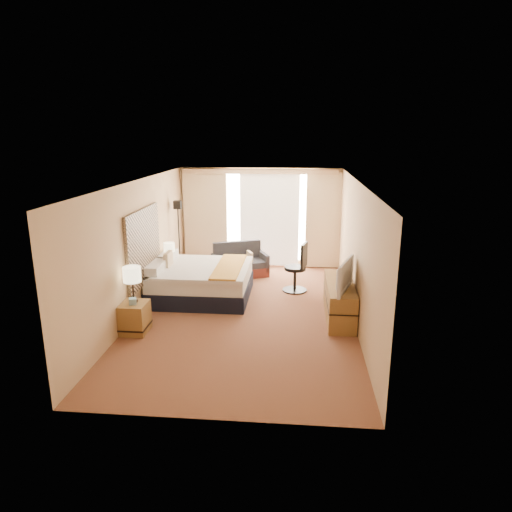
# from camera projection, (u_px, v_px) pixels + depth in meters

# --- Properties ---
(floor) EXTENTS (4.20, 7.00, 0.02)m
(floor) POSITION_uv_depth(u_px,v_px,m) (245.00, 313.00, 9.06)
(floor) COLOR #541D18
(floor) RESTS_ON ground
(ceiling) EXTENTS (4.20, 7.00, 0.02)m
(ceiling) POSITION_uv_depth(u_px,v_px,m) (245.00, 182.00, 8.38)
(ceiling) COLOR white
(ceiling) RESTS_ON wall_back
(wall_back) EXTENTS (4.20, 0.02, 2.60)m
(wall_back) POSITION_uv_depth(u_px,v_px,m) (260.00, 218.00, 12.09)
(wall_back) COLOR tan
(wall_back) RESTS_ON ground
(wall_front) EXTENTS (4.20, 0.02, 2.60)m
(wall_front) POSITION_uv_depth(u_px,v_px,m) (211.00, 324.00, 5.36)
(wall_front) COLOR tan
(wall_front) RESTS_ON ground
(wall_left) EXTENTS (0.02, 7.00, 2.60)m
(wall_left) POSITION_uv_depth(u_px,v_px,m) (138.00, 248.00, 8.91)
(wall_left) COLOR tan
(wall_left) RESTS_ON ground
(wall_right) EXTENTS (0.02, 7.00, 2.60)m
(wall_right) POSITION_uv_depth(u_px,v_px,m) (356.00, 253.00, 8.54)
(wall_right) COLOR tan
(wall_right) RESTS_ON ground
(headboard) EXTENTS (0.06, 1.85, 1.50)m
(headboard) POSITION_uv_depth(u_px,v_px,m) (144.00, 246.00, 9.10)
(headboard) COLOR black
(headboard) RESTS_ON wall_left
(nightstand_left) EXTENTS (0.45, 0.52, 0.55)m
(nightstand_left) POSITION_uv_depth(u_px,v_px,m) (135.00, 318.00, 8.15)
(nightstand_left) COLOR olive
(nightstand_left) RESTS_ON floor
(nightstand_right) EXTENTS (0.45, 0.52, 0.55)m
(nightstand_right) POSITION_uv_depth(u_px,v_px,m) (172.00, 276.00, 10.55)
(nightstand_right) COLOR olive
(nightstand_right) RESTS_ON floor
(media_dresser) EXTENTS (0.50, 1.80, 0.70)m
(media_dresser) POSITION_uv_depth(u_px,v_px,m) (339.00, 300.00, 8.81)
(media_dresser) COLOR olive
(media_dresser) RESTS_ON floor
(window) EXTENTS (2.30, 0.02, 2.30)m
(window) POSITION_uv_depth(u_px,v_px,m) (270.00, 217.00, 12.03)
(window) COLOR white
(window) RESTS_ON wall_back
(curtains) EXTENTS (4.12, 0.19, 2.56)m
(curtains) POSITION_uv_depth(u_px,v_px,m) (260.00, 214.00, 11.95)
(curtains) COLOR beige
(curtains) RESTS_ON floor
(bed) EXTENTS (2.06, 1.88, 1.00)m
(bed) POSITION_uv_depth(u_px,v_px,m) (201.00, 281.00, 9.88)
(bed) COLOR black
(bed) RESTS_ON floor
(loveseat) EXTENTS (1.49, 1.17, 0.83)m
(loveseat) POSITION_uv_depth(u_px,v_px,m) (240.00, 265.00, 11.42)
(loveseat) COLOR maroon
(loveseat) RESTS_ON floor
(floor_lamp) EXTENTS (0.24, 0.24, 1.90)m
(floor_lamp) POSITION_uv_depth(u_px,v_px,m) (178.00, 223.00, 11.09)
(floor_lamp) COLOR black
(floor_lamp) RESTS_ON floor
(desk_chair) EXTENTS (0.55, 0.55, 1.13)m
(desk_chair) POSITION_uv_depth(u_px,v_px,m) (298.00, 270.00, 10.22)
(desk_chair) COLOR black
(desk_chair) RESTS_ON floor
(lamp_left) EXTENTS (0.31, 0.31, 0.66)m
(lamp_left) POSITION_uv_depth(u_px,v_px,m) (132.00, 275.00, 7.98)
(lamp_left) COLOR black
(lamp_left) RESTS_ON nightstand_left
(lamp_right) EXTENTS (0.25, 0.25, 0.52)m
(lamp_right) POSITION_uv_depth(u_px,v_px,m) (169.00, 248.00, 10.31)
(lamp_right) COLOR black
(lamp_right) RESTS_ON nightstand_right
(tissue_box) EXTENTS (0.16, 0.16, 0.11)m
(tissue_box) POSITION_uv_depth(u_px,v_px,m) (133.00, 301.00, 8.02)
(tissue_box) COLOR #80ABC6
(tissue_box) RESTS_ON nightstand_left
(telephone) EXTENTS (0.21, 0.19, 0.07)m
(telephone) POSITION_uv_depth(u_px,v_px,m) (173.00, 264.00, 10.35)
(telephone) COLOR black
(telephone) RESTS_ON nightstand_right
(television) EXTENTS (0.44, 0.98, 0.57)m
(television) POSITION_uv_depth(u_px,v_px,m) (340.00, 275.00, 8.22)
(television) COLOR black
(television) RESTS_ON media_dresser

